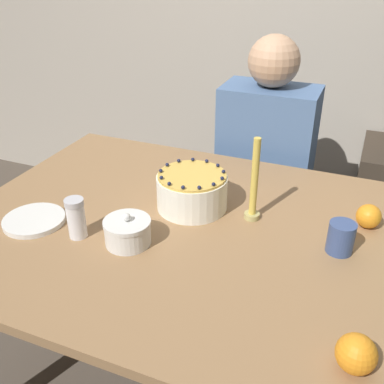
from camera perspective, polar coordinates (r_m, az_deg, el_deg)
ground_plane at (r=1.91m, az=-1.59°, el=-23.15°), size 12.00×12.00×0.00m
dining_table at (r=1.46m, az=-1.93°, el=-7.44°), size 1.35×1.08×0.75m
cake at (r=1.45m, az=0.00°, el=0.14°), size 0.23×0.23×0.13m
sugar_bowl at (r=1.30m, az=-8.18°, el=-5.00°), size 0.14×0.14×0.10m
sugar_shaker at (r=1.35m, az=-14.50°, el=-3.21°), size 0.06×0.06×0.12m
plate_stack at (r=1.48m, az=-19.41°, el=-3.39°), size 0.19×0.19×0.02m
candle at (r=1.38m, az=7.87°, el=0.57°), size 0.05×0.05×0.27m
cup at (r=1.32m, az=18.38°, el=-5.52°), size 0.07×0.07×0.09m
orange_fruit_0 at (r=1.01m, az=20.13°, el=-18.74°), size 0.08×0.08×0.08m
orange_fruit_1 at (r=1.46m, az=21.51°, el=-2.88°), size 0.07×0.07×0.07m
person_man_blue_shirt at (r=2.09m, az=9.00°, el=0.53°), size 0.40×0.34×1.20m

